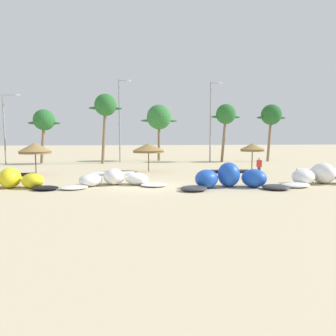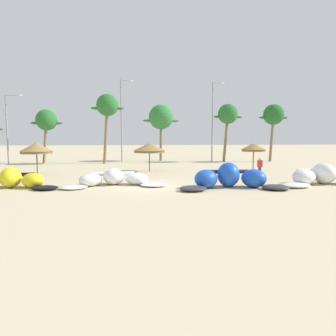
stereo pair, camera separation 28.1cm
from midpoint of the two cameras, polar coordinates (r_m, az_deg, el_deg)
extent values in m
plane|color=beige|center=(20.05, -3.39, -3.44)|extent=(260.00, 260.00, 0.00)
ellipsoid|color=yellow|center=(21.84, -26.92, -1.61)|extent=(1.36, 1.71, 1.28)
ellipsoid|color=yellow|center=(21.16, -23.49, -2.13)|extent=(2.03, 2.09, 0.95)
ellipsoid|color=black|center=(20.10, -21.54, -3.43)|extent=(1.96, 1.72, 0.26)
cylinder|color=black|center=(22.38, -26.51, -1.12)|extent=(2.73, 0.38, 0.25)
cube|color=black|center=(21.69, -27.04, -1.66)|extent=(1.02, 0.64, 0.04)
ellipsoid|color=white|center=(19.84, -16.73, -3.45)|extent=(2.11, 1.95, 0.22)
ellipsoid|color=white|center=(20.73, -13.85, -2.17)|extent=(2.05, 2.16, 0.81)
ellipsoid|color=white|center=(21.09, -9.70, -1.58)|extent=(1.49, 1.80, 1.09)
ellipsoid|color=white|center=(20.84, -5.49, -2.00)|extent=(2.14, 2.19, 0.81)
ellipsoid|color=white|center=(20.02, -2.40, -3.14)|extent=(2.01, 1.79, 0.22)
cylinder|color=white|center=(21.67, -9.77, -1.04)|extent=(2.92, 0.48, 0.26)
cube|color=white|center=(20.92, -9.69, -1.63)|extent=(1.10, 0.69, 0.04)
ellipsoid|color=#333338|center=(18.33, 5.13, -3.80)|extent=(2.00, 1.83, 0.32)
ellipsoid|color=blue|center=(19.46, 7.49, -2.01)|extent=(2.13, 2.17, 1.17)
ellipsoid|color=blue|center=(20.19, 11.57, -1.22)|extent=(1.49, 1.73, 1.58)
ellipsoid|color=blue|center=(20.34, 16.06, -1.86)|extent=(2.07, 2.15, 1.17)
ellipsoid|color=#333338|center=(19.83, 19.76, -3.40)|extent=(2.07, 1.94, 0.32)
cylinder|color=#333338|center=(20.73, 11.12, -0.67)|extent=(2.98, 0.42, 0.27)
cube|color=#333338|center=(20.03, 11.70, -1.28)|extent=(1.11, 0.65, 0.04)
ellipsoid|color=white|center=(21.33, 23.07, -2.95)|extent=(2.25, 1.92, 0.29)
ellipsoid|color=white|center=(22.70, 24.27, -1.52)|extent=(2.37, 2.43, 1.06)
ellipsoid|color=white|center=(23.80, 27.31, -0.90)|extent=(1.62, 2.05, 1.43)
cylinder|color=white|center=(24.38, 26.53, -0.40)|extent=(3.11, 0.54, 0.28)
cube|color=white|center=(23.64, 27.55, -0.95)|extent=(1.18, 0.79, 0.04)
cylinder|color=brown|center=(28.66, -22.93, 0.85)|extent=(0.10, 0.10, 2.02)
cone|color=olive|center=(28.59, -23.03, 3.63)|extent=(2.76, 2.76, 0.76)
cylinder|color=olive|center=(28.61, -22.99, 2.67)|extent=(2.62, 2.62, 0.20)
cylinder|color=brown|center=(29.14, -3.18, 1.31)|extent=(0.10, 0.10, 1.99)
cone|color=olive|center=(29.07, -3.19, 3.96)|extent=(3.05, 3.05, 0.71)
cylinder|color=olive|center=(29.09, -3.19, 3.06)|extent=(2.90, 2.90, 0.20)
cylinder|color=brown|center=(30.01, 15.85, 1.35)|extent=(0.10, 0.10, 2.11)
cone|color=olive|center=(29.95, 15.91, 3.91)|extent=(2.30, 2.30, 0.58)
cylinder|color=olive|center=(29.96, 15.89, 3.16)|extent=(2.18, 2.18, 0.20)
cylinder|color=#383842|center=(25.52, 16.99, -0.80)|extent=(0.24, 0.24, 0.85)
cube|color=red|center=(25.46, 17.03, 0.78)|extent=(0.36, 0.22, 0.56)
sphere|color=beige|center=(25.43, 17.06, 1.66)|extent=(0.20, 0.20, 0.20)
cylinder|color=#7F6647|center=(42.03, -21.71, 4.58)|extent=(0.86, 0.36, 5.48)
sphere|color=#286B2D|center=(42.04, -21.51, 8.31)|extent=(2.64, 2.64, 2.64)
ellipsoid|color=#286B2D|center=(42.28, -22.89, 7.71)|extent=(1.85, 0.50, 0.36)
ellipsoid|color=#286B2D|center=(41.78, -20.07, 7.84)|extent=(1.85, 0.50, 0.36)
cylinder|color=#7F6647|center=(39.21, -11.28, 6.14)|extent=(0.85, 0.36, 7.28)
sphere|color=#286B2D|center=(39.41, -11.02, 11.44)|extent=(2.72, 2.72, 2.72)
ellipsoid|color=#286B2D|center=(39.45, -12.62, 10.80)|extent=(1.91, 0.50, 0.36)
ellipsoid|color=#286B2D|center=(39.32, -9.39, 10.88)|extent=(1.91, 0.50, 0.36)
cylinder|color=#7F6647|center=(43.36, -1.15, 5.42)|extent=(0.41, 0.36, 6.13)
sphere|color=#337A38|center=(43.47, -1.12, 9.46)|extent=(3.46, 3.46, 3.46)
ellipsoid|color=#337A38|center=(43.31, -2.96, 8.78)|extent=(2.42, 0.50, 0.36)
ellipsoid|color=#337A38|center=(43.62, 0.71, 8.76)|extent=(2.42, 0.50, 0.36)
cylinder|color=#7F6647|center=(42.48, 10.89, 5.52)|extent=(0.83, 0.36, 6.44)
sphere|color=#286B2D|center=(42.69, 11.28, 9.84)|extent=(2.69, 2.69, 2.69)
ellipsoid|color=#286B2D|center=(42.33, 9.87, 9.35)|extent=(1.88, 0.50, 0.36)
ellipsoid|color=#286B2D|center=(43.02, 12.64, 9.24)|extent=(1.88, 0.50, 0.36)
cylinder|color=#7F6647|center=(44.33, 18.92, 5.28)|extent=(0.68, 0.36, 6.38)
sphere|color=#236028|center=(44.52, 19.23, 9.38)|extent=(2.78, 2.78, 2.78)
ellipsoid|color=#236028|center=(44.01, 17.91, 8.92)|extent=(1.94, 0.50, 0.36)
ellipsoid|color=#236028|center=(45.00, 20.49, 8.76)|extent=(1.94, 0.50, 0.36)
cylinder|color=gray|center=(42.26, -27.61, 6.39)|extent=(0.18, 0.18, 8.48)
cylinder|color=gray|center=(42.29, -26.75, 12.00)|extent=(1.71, 0.10, 0.10)
ellipsoid|color=silver|center=(42.03, -25.63, 12.09)|extent=(0.56, 0.24, 0.20)
cylinder|color=gray|center=(41.26, -8.47, 8.60)|extent=(0.18, 0.18, 10.80)
cylinder|color=gray|center=(41.88, -7.64, 15.80)|extent=(1.32, 0.10, 0.10)
ellipsoid|color=silver|center=(41.89, -6.70, 15.81)|extent=(0.56, 0.24, 0.20)
cylinder|color=gray|center=(41.36, 8.44, 8.41)|extent=(0.18, 0.18, 10.53)
cylinder|color=gray|center=(42.11, 9.39, 15.35)|extent=(1.26, 0.10, 0.10)
ellipsoid|color=silver|center=(42.30, 10.24, 15.29)|extent=(0.56, 0.24, 0.20)
camera|label=1|loc=(0.14, -89.64, 0.03)|focal=32.75mm
camera|label=2|loc=(0.14, 90.36, -0.03)|focal=32.75mm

